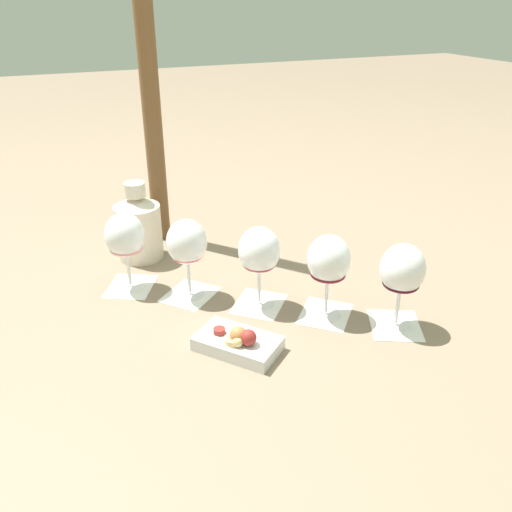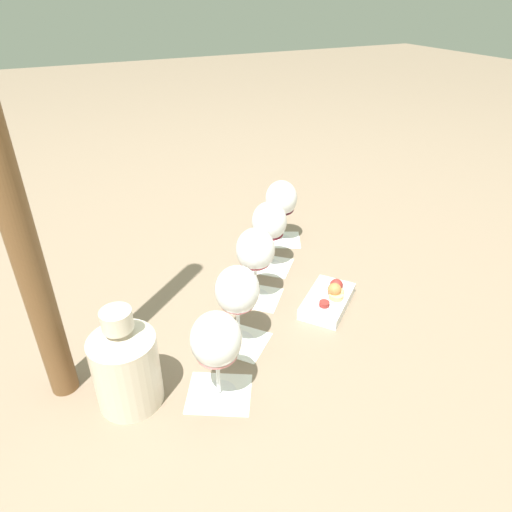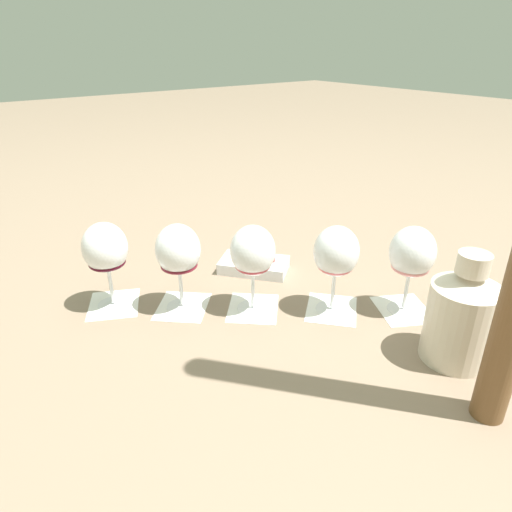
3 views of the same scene
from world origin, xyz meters
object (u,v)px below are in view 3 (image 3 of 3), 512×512
wine_glass_1 (336,255)px  wine_glass_2 (252,254)px  wine_glass_0 (412,255)px  wine_glass_4 (105,251)px  wine_glass_3 (178,253)px  ceramic_vase (462,315)px  snack_dish (253,263)px

wine_glass_1 → wine_glass_2: 0.16m
wine_glass_0 → wine_glass_4: size_ratio=1.00×
wine_glass_3 → wine_glass_4: size_ratio=1.00×
wine_glass_0 → wine_glass_4: 0.61m
wine_glass_2 → ceramic_vase: (-0.19, 0.34, -0.04)m
wine_glass_1 → wine_glass_3: (0.24, -0.20, 0.00)m
snack_dish → wine_glass_0: bearing=112.7°
wine_glass_0 → snack_dish: (0.14, -0.33, -0.11)m
wine_glass_1 → wine_glass_2: size_ratio=1.00×
wine_glass_3 → snack_dish: size_ratio=1.00×
wine_glass_1 → wine_glass_4: 0.46m
wine_glass_1 → wine_glass_3: 0.31m
wine_glass_4 → ceramic_vase: ceramic_vase is taller
wine_glass_0 → wine_glass_4: bearing=-39.1°
wine_glass_4 → wine_glass_2: bearing=140.2°
wine_glass_1 → wine_glass_3: bearing=-39.0°
wine_glass_3 → wine_glass_0: bearing=141.4°
wine_glass_3 → ceramic_vase: ceramic_vase is taller
wine_glass_3 → ceramic_vase: (-0.30, 0.44, -0.04)m
wine_glass_3 → wine_glass_4: 0.15m
wine_glass_2 → ceramic_vase: ceramic_vase is taller
wine_glass_4 → ceramic_vase: bearing=127.8°
wine_glass_1 → wine_glass_2: same height
wine_glass_2 → snack_dish: 0.20m
wine_glass_1 → wine_glass_2: bearing=-38.8°
wine_glass_4 → wine_glass_0: bearing=140.9°
wine_glass_1 → wine_glass_4: bearing=-39.4°
wine_glass_1 → snack_dish: (0.02, -0.24, -0.11)m
wine_glass_0 → snack_dish: size_ratio=1.00×
wine_glass_0 → wine_glass_1: size_ratio=1.00×
wine_glass_4 → ceramic_vase: size_ratio=0.90×
wine_glass_2 → snack_dish: bearing=-127.3°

